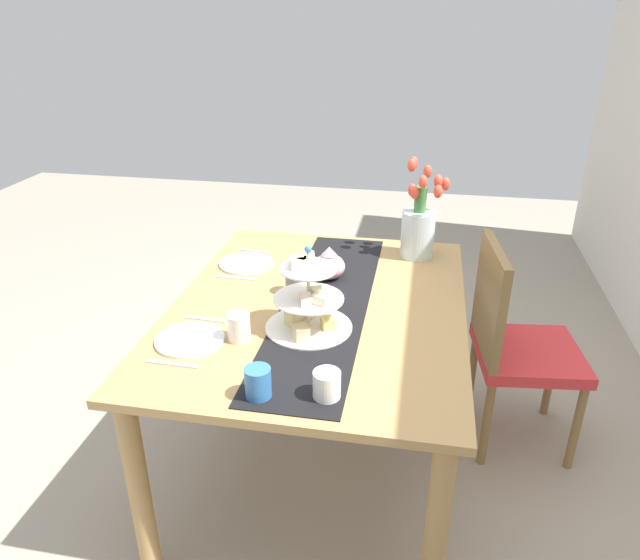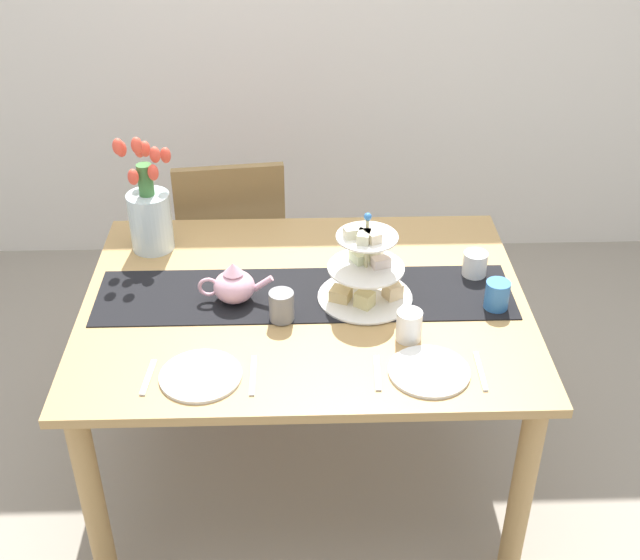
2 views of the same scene
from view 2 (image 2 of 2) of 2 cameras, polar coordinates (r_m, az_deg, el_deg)
ground_plane at (r=3.09m, az=-0.90°, el=-12.94°), size 8.00×8.00×0.00m
dining_table at (r=2.66m, az=-1.02°, el=-3.22°), size 1.40×1.08×0.75m
chair_left at (r=3.39m, az=-6.13°, el=2.41°), size 0.47×0.47×0.91m
table_runner at (r=2.62m, az=-1.05°, el=-1.02°), size 1.33×0.31×0.00m
tiered_cake_stand at (r=2.56m, az=3.20°, el=0.46°), size 0.30×0.30×0.30m
teapot at (r=2.58m, az=-6.00°, el=-0.36°), size 0.24×0.13×0.14m
tulip_vase at (r=2.87m, az=-11.77°, el=4.68°), size 0.17×0.19×0.43m
cream_jug at (r=2.75m, az=10.70°, el=1.08°), size 0.08×0.08×0.08m
dinner_plate_left at (r=2.32m, az=-8.28°, el=-6.59°), size 0.23×0.23×0.01m
fork_left at (r=2.34m, az=-11.83°, el=-6.63°), size 0.03×0.15×0.01m
knife_left at (r=2.31m, az=-4.67°, el=-6.61°), size 0.02×0.17×0.01m
dinner_plate_right at (r=2.33m, az=7.58°, el=-6.30°), size 0.23×0.23×0.01m
fork_right at (r=2.31m, az=4.00°, el=-6.45°), size 0.02×0.15×0.01m
knife_right at (r=2.36m, az=11.08°, el=-6.21°), size 0.02×0.17×0.01m
mug_grey at (r=2.49m, az=-2.69°, el=-1.81°), size 0.08×0.08×0.09m
mug_white_text at (r=2.42m, az=6.20°, el=-3.16°), size 0.08×0.08×0.09m
mug_orange at (r=2.60m, az=12.18°, el=-1.05°), size 0.08×0.08×0.09m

